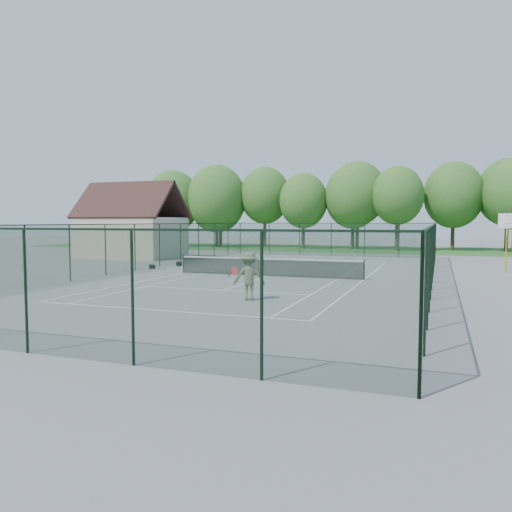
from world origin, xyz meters
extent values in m
plane|color=gray|center=(0.00, 0.00, 0.00)|extent=(140.00, 140.00, 0.00)
cube|color=#336E2A|center=(0.00, 30.00, 0.01)|extent=(80.00, 16.00, 0.01)
cube|color=white|center=(0.00, 11.88, 0.00)|extent=(10.97, 0.08, 0.01)
cube|color=white|center=(0.00, -11.88, 0.00)|extent=(10.97, 0.08, 0.01)
cube|color=white|center=(0.00, 6.40, 0.00)|extent=(8.23, 0.08, 0.01)
cube|color=white|center=(0.00, -6.40, 0.00)|extent=(8.23, 0.08, 0.01)
cube|color=white|center=(5.49, 0.00, 0.00)|extent=(0.08, 23.77, 0.01)
cube|color=white|center=(-5.49, 0.00, 0.00)|extent=(0.08, 23.77, 0.01)
cube|color=white|center=(4.12, 0.00, 0.00)|extent=(0.08, 23.77, 0.01)
cube|color=white|center=(-4.12, 0.00, 0.00)|extent=(0.08, 23.77, 0.01)
cube|color=white|center=(0.00, 0.00, 0.00)|extent=(0.08, 12.80, 0.01)
cylinder|color=black|center=(-5.50, 0.00, 0.55)|extent=(0.08, 0.08, 1.10)
cylinder|color=black|center=(5.50, 0.00, 0.55)|extent=(0.08, 0.08, 1.10)
cube|color=black|center=(0.00, 0.00, 0.50)|extent=(11.00, 0.02, 0.96)
cube|color=white|center=(0.00, 0.00, 1.00)|extent=(11.00, 0.05, 0.07)
cube|color=#17371F|center=(0.00, 18.00, 1.50)|extent=(18.00, 0.02, 3.00)
cube|color=#17371F|center=(0.00, -18.00, 1.50)|extent=(18.00, 0.02, 3.00)
cube|color=#17371F|center=(9.00, 0.00, 1.50)|extent=(0.02, 36.00, 3.00)
cube|color=#17371F|center=(-9.00, 0.00, 1.50)|extent=(0.02, 36.00, 3.00)
cube|color=black|center=(0.00, 18.00, 3.00)|extent=(18.00, 0.05, 0.05)
cube|color=black|center=(0.00, -18.00, 3.00)|extent=(18.00, 0.05, 0.05)
cube|color=black|center=(9.00, 0.00, 3.00)|extent=(0.05, 36.00, 0.05)
cube|color=black|center=(-9.00, 0.00, 3.00)|extent=(0.05, 36.00, 0.05)
cube|color=beige|center=(-16.00, 10.00, 1.75)|extent=(8.00, 6.00, 3.50)
cube|color=#3F2520|center=(-16.00, 11.50, 5.00)|extent=(8.60, 3.27, 3.27)
cube|color=#3F2520|center=(-16.00, 8.50, 5.00)|extent=(8.60, 3.27, 3.27)
cylinder|color=#3B2F1F|center=(-16.50, 30.00, 2.10)|extent=(0.40, 0.40, 4.20)
ellipsoid|color=#45782D|center=(-16.50, 30.00, 6.00)|extent=(6.40, 6.40, 7.40)
cylinder|color=#3B2F1F|center=(0.00, 30.00, 2.10)|extent=(0.40, 0.40, 4.20)
ellipsoid|color=#45782D|center=(0.00, 30.00, 6.00)|extent=(6.40, 6.40, 7.40)
cylinder|color=gold|center=(13.21, 7.15, 1.75)|extent=(0.12, 0.12, 3.50)
cube|color=gold|center=(13.21, 6.70, 3.35)|extent=(0.08, 0.90, 0.08)
cube|color=white|center=(13.21, 6.25, 3.20)|extent=(1.20, 0.05, 0.90)
torus|color=orange|center=(13.21, 6.02, 3.05)|extent=(0.48, 0.48, 0.02)
cube|color=black|center=(-8.71, 1.56, 0.14)|extent=(0.36, 0.23, 0.28)
cube|color=black|center=(-8.07, 4.07, 0.15)|extent=(0.44, 0.36, 0.30)
imported|color=#5D6447|center=(2.13, -8.61, 0.97)|extent=(1.43, 1.12, 1.95)
sphere|color=#9EC52E|center=(3.43, -8.21, 0.90)|extent=(0.07, 0.07, 0.07)
camera|label=1|loc=(9.27, -27.21, 3.18)|focal=35.00mm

